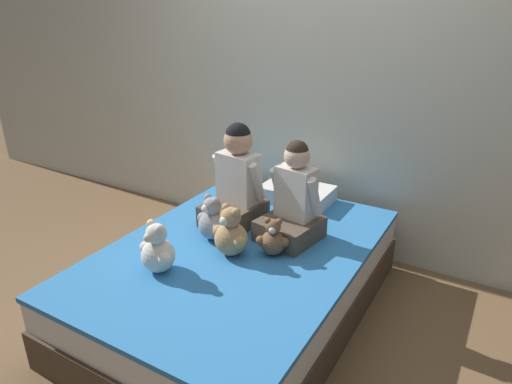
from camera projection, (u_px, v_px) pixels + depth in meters
name	position (u px, v px, depth m)	size (l,w,h in m)	color
ground_plane	(240.00, 310.00, 2.84)	(14.00, 14.00, 0.00)	brown
wall_behind_bed	(320.00, 81.00, 3.22)	(8.00, 0.06, 2.50)	beige
bed	(239.00, 280.00, 2.75)	(1.37, 1.94, 0.44)	#473828
child_on_left	(237.00, 183.00, 2.87)	(0.36, 0.41, 0.65)	brown
child_on_right	(293.00, 202.00, 2.70)	(0.37, 0.39, 0.61)	brown
teddy_bear_held_by_left_child	(212.00, 221.00, 2.73)	(0.22, 0.18, 0.28)	#939399
teddy_bear_held_by_right_child	(273.00, 239.00, 2.56)	(0.18, 0.14, 0.23)	brown
teddy_bear_between_children	(231.00, 234.00, 2.55)	(0.24, 0.19, 0.30)	tan
teddy_bear_at_foot_of_bed	(157.00, 251.00, 2.39)	(0.23, 0.18, 0.29)	silver
pillow_at_headboard	(297.00, 194.00, 3.26)	(0.49, 0.32, 0.11)	white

